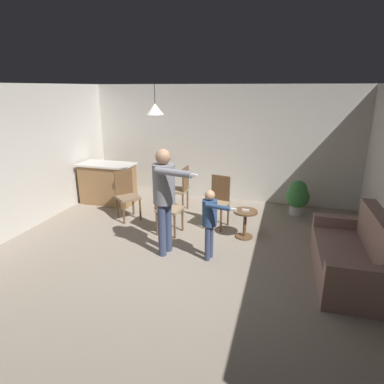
{
  "coord_description": "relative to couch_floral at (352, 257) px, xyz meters",
  "views": [
    {
      "loc": [
        1.54,
        -4.52,
        2.63
      ],
      "look_at": [
        0.1,
        0.42,
        1.0
      ],
      "focal_mm": 30.98,
      "sensor_mm": 36.0,
      "label": 1
    }
  ],
  "objects": [
    {
      "name": "ceiling_light_pendant",
      "position": [
        -3.4,
        1.12,
        1.92
      ],
      "size": [
        0.32,
        0.32,
        0.55
      ],
      "color": "silver"
    },
    {
      "name": "person_child",
      "position": [
        -2.07,
        -0.02,
        0.38
      ],
      "size": [
        0.56,
        0.41,
        1.15
      ],
      "rotation": [
        0.0,
        0.0,
        -1.78
      ],
      "color": "#384260",
      "rests_on": "ground"
    },
    {
      "name": "person_adult",
      "position": [
        -2.81,
        -0.03,
        0.75
      ],
      "size": [
        0.81,
        0.61,
        1.74
      ],
      "rotation": [
        0.0,
        0.0,
        -1.77
      ],
      "color": "#384260",
      "rests_on": "ground"
    },
    {
      "name": "wall_back",
      "position": [
        -2.55,
        3.06,
        1.02
      ],
      "size": [
        6.4,
        0.1,
        2.7
      ],
      "primitive_type": "cube",
      "color": "beige",
      "rests_on": "ground"
    },
    {
      "name": "side_table_by_couch",
      "position": [
        -1.64,
        0.93,
        -0.0
      ],
      "size": [
        0.44,
        0.44,
        0.52
      ],
      "color": "brown",
      "rests_on": "ground"
    },
    {
      "name": "dining_chair_centre_back",
      "position": [
        -3.09,
        0.75,
        0.21
      ],
      "size": [
        0.46,
        0.46,
        1.0
      ],
      "rotation": [
        0.0,
        0.0,
        4.62
      ],
      "color": "brown",
      "rests_on": "ground"
    },
    {
      "name": "ground",
      "position": [
        -2.55,
        -0.14,
        -0.33
      ],
      "size": [
        7.68,
        7.68,
        0.0
      ],
      "primitive_type": "plane",
      "color": "gray"
    },
    {
      "name": "spare_remote_on_table",
      "position": [
        -1.64,
        0.91,
        0.21
      ],
      "size": [
        0.13,
        0.04,
        0.04
      ],
      "primitive_type": "cube",
      "rotation": [
        0.0,
        0.0,
        1.54
      ],
      "color": "white",
      "rests_on": "side_table_by_couch"
    },
    {
      "name": "dining_chair_by_counter",
      "position": [
        -3.19,
        1.9,
        0.21
      ],
      "size": [
        0.42,
        0.42,
        1.0
      ],
      "rotation": [
        0.0,
        0.0,
        1.58
      ],
      "color": "brown",
      "rests_on": "ground"
    },
    {
      "name": "dining_chair_spare",
      "position": [
        -2.23,
        1.34,
        0.21
      ],
      "size": [
        0.5,
        0.5,
        1.0
      ],
      "rotation": [
        0.0,
        0.0,
        2.94
      ],
      "color": "brown",
      "rests_on": "ground"
    },
    {
      "name": "kitchen_counter",
      "position": [
        -5.0,
        1.96,
        0.15
      ],
      "size": [
        1.26,
        0.66,
        0.95
      ],
      "color": "olive",
      "rests_on": "ground"
    },
    {
      "name": "wall_left",
      "position": [
        -5.75,
        -0.14,
        1.02
      ],
      "size": [
        0.1,
        6.4,
        2.7
      ],
      "primitive_type": "cube",
      "color": "beige",
      "rests_on": "ground"
    },
    {
      "name": "dining_chair_near_wall",
      "position": [
        -4.13,
        1.19,
        0.21
      ],
      "size": [
        0.59,
        0.59,
        1.0
      ],
      "rotation": [
        0.0,
        0.0,
        4.0
      ],
      "color": "brown",
      "rests_on": "ground"
    },
    {
      "name": "couch_floral",
      "position": [
        0.0,
        0.0,
        0.0
      ],
      "size": [
        0.9,
        1.82,
        1.0
      ],
      "rotation": [
        0.0,
        0.0,
        1.6
      ],
      "color": "#8C6B60",
      "rests_on": "ground"
    },
    {
      "name": "potted_plant_corner",
      "position": [
        -0.72,
        2.41,
        0.08
      ],
      "size": [
        0.49,
        0.49,
        0.76
      ],
      "color": "#B7B2AD",
      "rests_on": "ground"
    }
  ]
}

